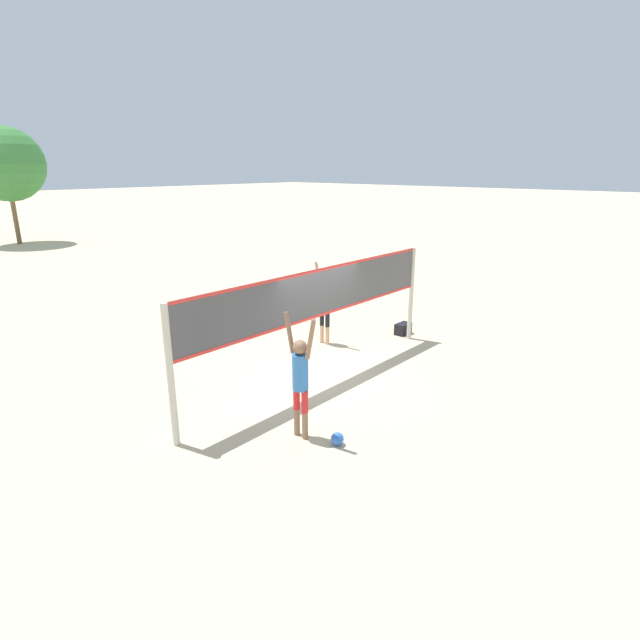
% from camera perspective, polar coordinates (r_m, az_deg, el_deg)
% --- Properties ---
extents(ground_plane, '(200.00, 200.00, 0.00)m').
position_cam_1_polar(ground_plane, '(11.39, 0.00, -6.74)').
color(ground_plane, beige).
extents(volleyball_net, '(7.58, 0.12, 2.54)m').
position_cam_1_polar(volleyball_net, '(10.78, 0.00, 1.99)').
color(volleyball_net, beige).
rests_on(volleyball_net, ground_plane).
extents(player_spiker, '(0.28, 0.72, 2.26)m').
position_cam_1_polar(player_spiker, '(8.61, -2.27, -6.23)').
color(player_spiker, '#8C664C').
rests_on(player_spiker, ground_plane).
extents(player_blocker, '(0.28, 0.71, 2.21)m').
position_cam_1_polar(player_blocker, '(13.24, 0.54, 2.09)').
color(player_blocker, tan).
rests_on(player_blocker, ground_plane).
extents(volleyball, '(0.23, 0.23, 0.23)m').
position_cam_1_polar(volleyball, '(8.85, 1.98, -13.42)').
color(volleyball, blue).
rests_on(volleyball, ground_plane).
extents(gear_bag, '(0.50, 0.30, 0.32)m').
position_cam_1_polar(gear_bag, '(14.47, 9.47, -0.99)').
color(gear_bag, black).
rests_on(gear_bag, ground_plane).
extents(tree_left_cluster, '(4.33, 4.33, 6.88)m').
position_cam_1_polar(tree_left_cluster, '(35.91, -32.26, 14.82)').
color(tree_left_cluster, brown).
rests_on(tree_left_cluster, ground_plane).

